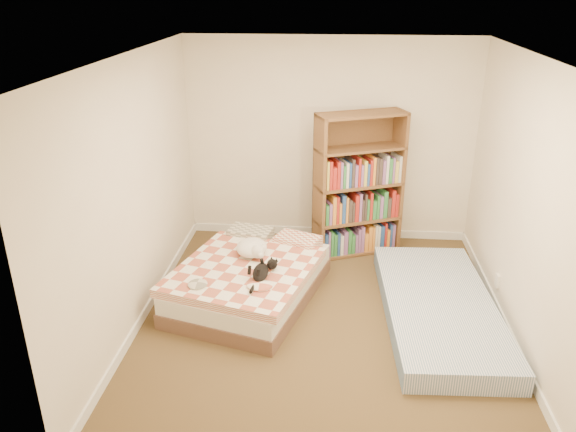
# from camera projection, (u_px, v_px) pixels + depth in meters

# --- Properties ---
(room) EXTENTS (3.51, 4.01, 2.51)m
(room) POSITION_uv_depth(u_px,v_px,m) (325.00, 207.00, 5.03)
(room) COLOR #4B3620
(room) RESTS_ON ground
(bed) EXTENTS (1.65, 2.00, 0.46)m
(bed) POSITION_uv_depth(u_px,v_px,m) (250.00, 278.00, 5.83)
(bed) COLOR brown
(bed) RESTS_ON room
(bookshelf) EXTENTS (1.15, 0.72, 1.71)m
(bookshelf) POSITION_uv_depth(u_px,v_px,m) (358.00, 204.00, 6.69)
(bookshelf) COLOR brown
(bookshelf) RESTS_ON room
(floor_mattress) EXTENTS (1.13, 2.32, 0.21)m
(floor_mattress) POSITION_uv_depth(u_px,v_px,m) (439.00, 308.00, 5.50)
(floor_mattress) COLOR #6785AC
(floor_mattress) RESTS_ON room
(black_cat) EXTENTS (0.30, 0.57, 0.13)m
(black_cat) POSITION_uv_depth(u_px,v_px,m) (261.00, 271.00, 5.43)
(black_cat) COLOR black
(black_cat) RESTS_ON bed
(white_dog) EXTENTS (0.38, 0.41, 0.17)m
(white_dog) POSITION_uv_depth(u_px,v_px,m) (252.00, 248.00, 5.82)
(white_dog) COLOR silver
(white_dog) RESTS_ON bed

